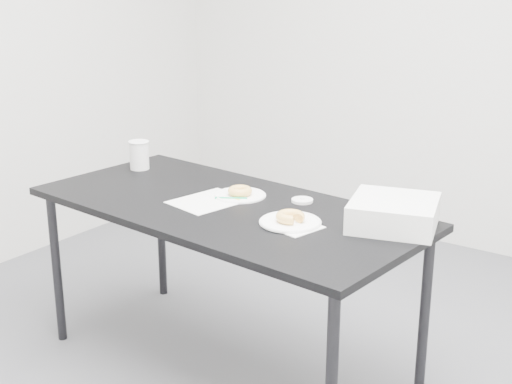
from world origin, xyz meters
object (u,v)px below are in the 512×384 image
Objects in this scene: scorecard at (208,201)px; plate_near at (290,222)px; table at (225,218)px; bakery_box at (394,213)px; donut_near at (290,217)px; pen at (231,198)px; coffee_cup at (139,155)px; plate_far at (240,195)px; donut_far at (240,191)px.

scorecard is 1.24× the size of plate_near.
plate_near is at bearing -1.52° from table.
bakery_box reaches higher than table.
donut_near is (0.00, 0.00, 0.02)m from plate_near.
donut_near is at bearing 7.34° from scorecard.
plate_near is at bearing -47.42° from pen.
coffee_cup is at bearing 168.70° from table.
scorecard is at bearing -163.04° from pen.
bakery_box is (0.34, 0.21, 0.03)m from donut_near.
pen is (0.07, 0.07, 0.01)m from scorecard.
donut_near reaches higher than table.
coffee_cup is at bearing 167.17° from plate_near.
scorecard is 0.44m from plate_near.
pen is 0.39m from plate_near.
donut_near is 0.50× the size of plate_far.
plate_far is 0.68m from coffee_cup.
donut_near is at bearing 0.00° from plate_near.
donut_near is 0.40m from bakery_box.
scorecard is at bearing 175.76° from donut_near.
plate_near is 0.02m from donut_near.
plate_far reaches higher than scorecard.
table is at bearing 15.56° from scorecard.
pen is 0.07m from donut_far.
scorecard is at bearing -18.73° from coffee_cup.
scorecard is 0.44m from donut_near.
coffee_cup is (-1.05, 0.24, 0.04)m from donut_near.
plate_near reaches higher than scorecard.
plate_far is at bearing 155.38° from plate_near.
pen is at bearing 171.67° from bakery_box.
donut_near reaches higher than plate_near.
bakery_box is at bearing 18.43° from table.
donut_near reaches higher than plate_far.
table is 7.18× the size of plate_near.
donut_near reaches higher than donut_far.
coffee_cup is at bearing 167.17° from donut_near.
bakery_box is (0.72, 0.04, 0.05)m from plate_far.
table is 12.31× the size of coffee_cup.
donut_far reaches higher than scorecard.
donut_far is at bearing 155.38° from donut_near.
pen is 0.62× the size of plate_far.
coffee_cup reaches higher than donut_near.
pen reaches higher than plate_far.
coffee_cup is (-1.05, 0.24, 0.07)m from plate_near.
table is at bearing 177.34° from bakery_box.
table is at bearing 173.74° from plate_near.
table is 0.73m from bakery_box.
bakery_box is at bearing 31.26° from plate_near.
table is at bearing -81.45° from donut_far.
scorecard is 2.12× the size of coffee_cup.
plate_far is (-0.02, 0.13, 0.06)m from table.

